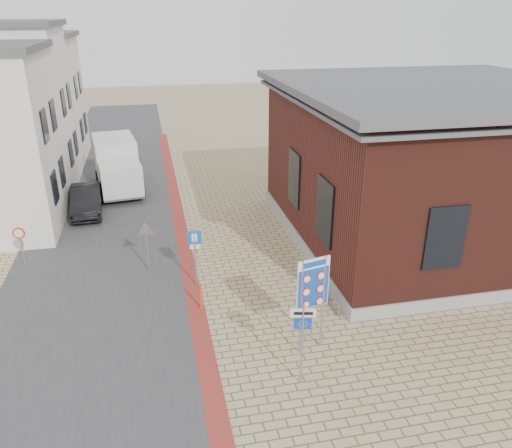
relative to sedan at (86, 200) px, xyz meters
name	(u,v)px	position (x,y,z in m)	size (l,w,h in m)	color
ground	(271,352)	(6.50, -13.07, -0.68)	(120.00, 120.00, 0.00)	tan
road_strip	(110,198)	(1.00, 1.93, -0.67)	(7.00, 60.00, 0.02)	#38383A
curb_strip	(181,228)	(4.50, -3.07, -0.67)	(0.60, 40.00, 0.02)	maroon
brick_building	(433,161)	(15.49, -6.08, 2.80)	(13.00, 13.00, 6.80)	gray
townhouse_mid	(0,109)	(-4.49, 4.93, 3.89)	(7.40, 6.40, 9.10)	silver
townhouse_far	(24,99)	(-4.49, 10.93, 3.49)	(7.40, 6.40, 8.30)	silver
bike_rack	(330,297)	(9.15, -10.87, -0.42)	(0.08, 1.80, 0.60)	slate
sedan	(86,200)	(0.00, 0.00, 0.00)	(1.44, 4.14, 1.36)	black
box_truck	(117,165)	(1.47, 3.33, 0.81)	(2.91, 5.75, 2.88)	slate
border_sign	(313,285)	(7.69, -13.17, 1.56)	(1.04, 0.28, 3.11)	gray
essen_sign	(302,331)	(6.96, -14.57, 1.03)	(0.69, 0.19, 2.58)	gray
parking_sign	(195,248)	(4.70, -8.57, 0.87)	(0.51, 0.07, 2.31)	gray
yield_sign	(146,235)	(2.96, -7.07, 0.91)	(0.75, 0.08, 2.11)	gray
speed_sign	(21,244)	(-1.77, -6.25, 0.62)	(0.47, 0.07, 1.99)	gray
bollard	(201,297)	(4.69, -10.27, -0.19)	(0.09, 0.09, 0.98)	#FF3E0D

